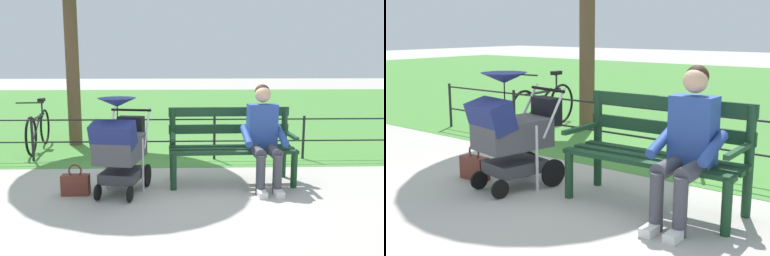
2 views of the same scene
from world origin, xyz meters
TOP-DOWN VIEW (x-y plane):
  - ground_plane at (0.00, 0.00)m, footprint 60.00×60.00m
  - park_bench at (-0.82, -0.12)m, footprint 1.61×0.64m
  - person_on_bench at (-1.20, 0.11)m, footprint 0.54×0.74m
  - stroller at (0.54, 0.34)m, footprint 0.65×0.96m
  - handbag at (1.07, 0.37)m, footprint 0.32×0.14m
  - park_fence at (0.00, -1.30)m, footprint 7.19×0.04m
  - bicycle at (2.34, -2.17)m, footprint 0.44×1.66m

SIDE VIEW (x-z plane):
  - ground_plane at x=0.00m, z-range 0.00..0.00m
  - handbag at x=1.07m, z-range -0.06..0.31m
  - bicycle at x=2.34m, z-range -0.08..0.81m
  - park_fence at x=0.00m, z-range 0.07..0.77m
  - park_bench at x=-0.82m, z-range 0.05..1.01m
  - stroller at x=0.54m, z-range 0.02..1.17m
  - person_on_bench at x=-1.20m, z-range 0.04..1.31m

